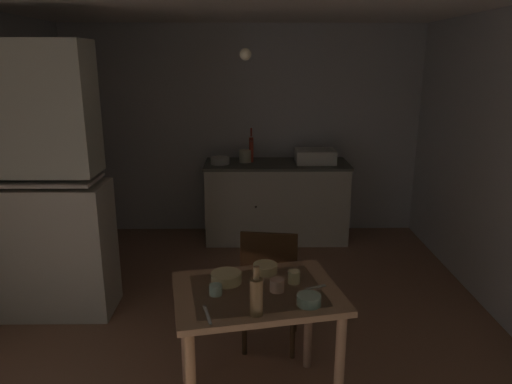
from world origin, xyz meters
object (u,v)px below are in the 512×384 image
mixing_bowl_counter (220,161)px  mug_dark (294,277)px  serving_bowl_wide (265,268)px  dining_table (257,309)px  sink_basin (315,156)px  hand_pump (251,147)px  glass_bottle (256,296)px  chair_far_side (270,287)px  hutch_cabinet (43,193)px

mixing_bowl_counter → mug_dark: 2.71m
serving_bowl_wide → dining_table: bearing=-103.0°
sink_basin → hand_pump: bearing=176.4°
serving_bowl_wide → glass_bottle: size_ratio=0.56×
sink_basin → mixing_bowl_counter: bearing=-177.3°
hand_pump → serving_bowl_wide: 2.61m
hand_pump → chair_far_side: hand_pump is taller
sink_basin → mixing_bowl_counter: (-1.07, -0.05, -0.04)m
sink_basin → serving_bowl_wide: 2.63m
serving_bowl_wide → glass_bottle: (-0.06, -0.50, 0.08)m
hand_pump → chair_far_side: (0.13, -2.25, -0.58)m
mixing_bowl_counter → glass_bottle: glass_bottle is taller
mug_dark → glass_bottle: (-0.23, -0.36, 0.07)m
hand_pump → mug_dark: 2.76m
dining_table → chair_far_side: size_ratio=1.12×
hutch_cabinet → dining_table: bearing=-34.2°
sink_basin → dining_table: bearing=-104.0°
serving_bowl_wide → mug_dark: (0.17, -0.14, 0.01)m
hand_pump → chair_far_side: size_ratio=0.42×
hutch_cabinet → sink_basin: size_ratio=4.94×
chair_far_side → mixing_bowl_counter: bearing=102.4°
dining_table → glass_bottle: 0.35m
chair_far_side → glass_bottle: bearing=-97.3°
dining_table → glass_bottle: bearing=-91.4°
hutch_cabinet → glass_bottle: (1.66, -1.40, -0.15)m
hand_pump → mixing_bowl_counter: 0.39m
hutch_cabinet → mug_dark: size_ratio=28.91×
hutch_cabinet → dining_table: 2.05m
mixing_bowl_counter → chair_far_side: (0.48, -2.16, -0.45)m
dining_table → sink_basin: bearing=76.0°
chair_far_side → serving_bowl_wide: (-0.05, -0.34, 0.30)m
glass_bottle → mixing_bowl_counter: bearing=97.0°
mug_dark → sink_basin: bearing=80.0°
mug_dark → glass_bottle: 0.43m
hutch_cabinet → chair_far_side: bearing=-17.7°
mixing_bowl_counter → hand_pump: bearing=15.2°
sink_basin → serving_bowl_wide: (-0.64, -2.54, -0.20)m
mixing_bowl_counter → glass_bottle: 3.02m
chair_far_side → dining_table: bearing=-99.9°
hutch_cabinet → serving_bowl_wide: 1.96m
mixing_bowl_counter → dining_table: size_ratio=0.20×
hand_pump → mixing_bowl_counter: size_ratio=1.86×
hutch_cabinet → dining_table: size_ratio=2.07×
hutch_cabinet → mug_dark: hutch_cabinet is taller
chair_far_side → sink_basin: bearing=75.0°
hand_pump → glass_bottle: size_ratio=1.45×
hutch_cabinet → dining_table: hutch_cabinet is taller
sink_basin → mixing_bowl_counter: 1.07m
dining_table → hand_pump: bearing=90.5°
sink_basin → dining_table: sink_basin is taller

